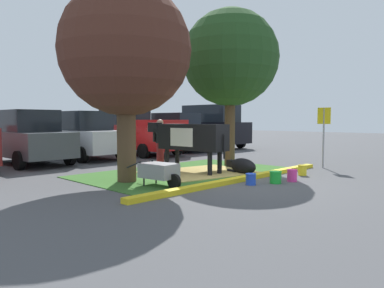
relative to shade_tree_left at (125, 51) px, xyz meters
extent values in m
plane|color=#4C4C4F|center=(2.10, -1.91, -3.46)|extent=(80.00, 80.00, 0.00)
cube|color=#386B28|center=(2.32, 0.05, -3.45)|extent=(6.58, 4.03, 0.02)
cube|color=yellow|center=(2.32, -2.11, -3.40)|extent=(7.78, 0.24, 0.12)
cube|color=tan|center=(2.47, -0.32, -3.43)|extent=(3.57, 2.93, 0.04)
cylinder|color=#4C3823|center=(0.00, 0.00, -2.32)|extent=(0.50, 0.50, 2.28)
sphere|color=#4C281E|center=(0.00, 0.00, 0.03)|extent=(3.46, 3.46, 3.46)
cylinder|color=#4C3823|center=(4.63, 0.20, -2.12)|extent=(0.37, 0.37, 2.66)
sphere|color=#23471E|center=(4.63, 0.20, 0.41)|extent=(3.43, 3.43, 3.43)
cube|color=black|center=(2.39, -0.12, -2.33)|extent=(0.88, 2.35, 0.80)
cube|color=white|center=(2.38, 0.03, -2.33)|extent=(0.79, 0.96, 0.56)
cylinder|color=black|center=(2.28, 1.21, -2.23)|extent=(0.37, 0.66, 0.58)
cube|color=black|center=(2.26, 1.53, -2.05)|extent=(0.29, 0.46, 0.32)
cube|color=white|center=(2.24, 1.73, -2.09)|extent=(0.21, 0.14, 0.20)
cylinder|color=black|center=(2.07, 0.72, -3.09)|extent=(0.14, 0.14, 0.73)
cylinder|color=black|center=(2.56, 0.76, -3.09)|extent=(0.14, 0.14, 0.73)
cylinder|color=black|center=(2.21, -1.00, -3.09)|extent=(0.14, 0.14, 0.73)
cylinder|color=black|center=(2.70, -0.96, -3.09)|extent=(0.14, 0.14, 0.73)
cylinder|color=black|center=(2.49, -1.31, -2.58)|extent=(0.06, 0.06, 0.70)
ellipsoid|color=black|center=(3.35, -1.35, -3.22)|extent=(0.76, 1.19, 0.48)
cube|color=black|center=(3.52, -0.77, -3.20)|extent=(0.27, 0.32, 0.22)
cube|color=silver|center=(3.55, -0.65, -3.20)|extent=(0.11, 0.09, 0.16)
cylinder|color=black|center=(3.27, -0.96, -3.40)|extent=(0.19, 0.36, 0.10)
cylinder|color=maroon|center=(2.58, 1.64, -3.03)|extent=(0.26, 0.26, 0.86)
cylinder|color=black|center=(2.58, 1.64, -2.31)|extent=(0.34, 0.34, 0.59)
sphere|color=tan|center=(2.58, 1.64, -1.89)|extent=(0.23, 0.23, 0.23)
cylinder|color=black|center=(2.78, 1.56, -2.28)|extent=(0.09, 0.09, 0.56)
cylinder|color=black|center=(2.37, 1.72, -2.28)|extent=(0.09, 0.09, 0.56)
cube|color=gray|center=(0.16, -1.12, -3.06)|extent=(0.70, 0.96, 0.36)
cylinder|color=black|center=(0.22, -1.62, -3.28)|extent=(0.14, 0.37, 0.36)
cylinder|color=black|center=(0.34, -0.80, -3.34)|extent=(0.04, 0.04, 0.24)
cylinder|color=black|center=(-0.09, -0.85, -3.34)|extent=(0.04, 0.04, 0.24)
cylinder|color=black|center=(0.30, -0.45, -2.94)|extent=(0.10, 0.53, 0.23)
cylinder|color=black|center=(-0.13, -0.50, -2.94)|extent=(0.10, 0.53, 0.23)
cylinder|color=#99999E|center=(6.42, -2.49, -2.43)|extent=(0.06, 0.06, 2.05)
cube|color=yellow|center=(6.42, -2.49, -1.66)|extent=(0.09, 0.44, 0.56)
cylinder|color=blue|center=(1.96, -2.62, -3.32)|extent=(0.26, 0.26, 0.28)
torus|color=blue|center=(1.96, -2.62, -3.18)|extent=(0.28, 0.28, 0.02)
cylinder|color=green|center=(2.59, -2.96, -3.30)|extent=(0.30, 0.30, 0.31)
torus|color=green|center=(2.59, -2.96, -3.15)|extent=(0.32, 0.32, 0.02)
cylinder|color=#EA3893|center=(3.16, -3.12, -3.30)|extent=(0.26, 0.26, 0.32)
torus|color=#EA3893|center=(3.16, -3.12, -3.14)|extent=(0.29, 0.29, 0.02)
cylinder|color=yellow|center=(4.34, -2.81, -3.31)|extent=(0.25, 0.25, 0.30)
torus|color=yellow|center=(4.34, -2.81, -3.15)|extent=(0.27, 0.27, 0.02)
cube|color=#4C5156|center=(-0.27, 5.90, -2.69)|extent=(1.87, 4.43, 0.90)
cube|color=black|center=(-0.27, 5.90, -1.84)|extent=(1.62, 2.22, 0.80)
cylinder|color=black|center=(0.61, 7.34, -3.14)|extent=(0.23, 0.64, 0.64)
cylinder|color=black|center=(-1.14, 4.45, -3.14)|extent=(0.23, 0.64, 0.64)
cylinder|color=black|center=(0.65, 4.48, -3.14)|extent=(0.23, 0.64, 0.64)
cube|color=silver|center=(2.17, 6.19, -2.69)|extent=(1.87, 4.43, 0.90)
cube|color=black|center=(2.17, 6.19, -1.84)|extent=(1.62, 2.22, 0.80)
cylinder|color=black|center=(1.25, 7.60, -3.14)|extent=(0.23, 0.64, 0.64)
cylinder|color=black|center=(3.05, 7.63, -3.14)|extent=(0.23, 0.64, 0.64)
cylinder|color=black|center=(1.29, 4.74, -3.14)|extent=(0.23, 0.64, 0.64)
cylinder|color=black|center=(3.09, 4.77, -3.14)|extent=(0.23, 0.64, 0.64)
cube|color=red|center=(4.96, 6.16, -2.59)|extent=(2.08, 5.43, 1.10)
cube|color=black|center=(4.95, 7.10, -1.54)|extent=(1.87, 1.83, 1.00)
cube|color=red|center=(4.98, 4.94, -1.92)|extent=(1.94, 2.73, 0.24)
cylinder|color=black|center=(3.94, 7.90, -3.14)|extent=(0.23, 0.64, 0.64)
cylinder|color=black|center=(5.93, 7.93, -3.14)|extent=(0.23, 0.64, 0.64)
cylinder|color=black|center=(3.99, 4.39, -3.14)|extent=(0.23, 0.64, 0.64)
cylinder|color=black|center=(5.99, 4.42, -3.14)|extent=(0.23, 0.64, 0.64)
cube|color=navy|center=(7.58, 6.20, -2.69)|extent=(1.87, 4.43, 0.90)
cube|color=black|center=(7.58, 6.20, -1.84)|extent=(1.62, 2.22, 0.80)
cylinder|color=black|center=(6.66, 7.62, -3.14)|extent=(0.23, 0.64, 0.64)
cylinder|color=black|center=(8.46, 7.64, -3.14)|extent=(0.23, 0.64, 0.64)
cylinder|color=black|center=(6.70, 4.76, -3.14)|extent=(0.23, 0.64, 0.64)
cylinder|color=black|center=(8.50, 4.78, -3.14)|extent=(0.23, 0.64, 0.64)
cube|color=black|center=(10.55, 6.33, -2.54)|extent=(1.97, 4.63, 1.20)
cube|color=black|center=(10.55, 6.33, -1.44)|extent=(1.72, 3.23, 1.00)
cylinder|color=black|center=(9.58, 7.81, -3.14)|extent=(0.23, 0.64, 0.64)
cylinder|color=black|center=(11.48, 7.84, -3.14)|extent=(0.23, 0.64, 0.64)
cylinder|color=black|center=(9.62, 4.82, -3.14)|extent=(0.23, 0.64, 0.64)
cylinder|color=black|center=(11.52, 4.85, -3.14)|extent=(0.23, 0.64, 0.64)
camera|label=1|loc=(-5.65, -7.97, -1.80)|focal=33.94mm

